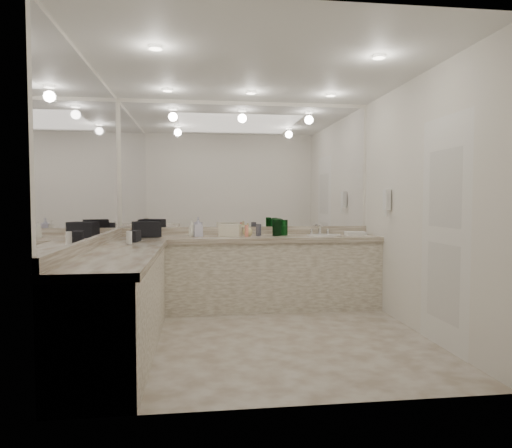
{
  "coord_description": "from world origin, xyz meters",
  "views": [
    {
      "loc": [
        -0.61,
        -4.35,
        1.35
      ],
      "look_at": [
        -0.01,
        0.4,
        1.09
      ],
      "focal_mm": 32.0,
      "sensor_mm": 36.0,
      "label": 1
    }
  ],
  "objects": [
    {
      "name": "green_bottle_4",
      "position": [
        0.46,
        1.26,
        1.0
      ],
      "size": [
        0.07,
        0.07,
        0.2
      ],
      "primitive_type": "cylinder",
      "color": "#0C551A",
      "rests_on": "vanity_back_top"
    },
    {
      "name": "amenity_bottle_4",
      "position": [
        -1.17,
        1.25,
        0.95
      ],
      "size": [
        0.04,
        0.04,
        0.09
      ],
      "primitive_type": "cylinder",
      "color": "#E57F66",
      "rests_on": "vanity_back_top"
    },
    {
      "name": "backsplash_left",
      "position": [
        -1.58,
        0.0,
        0.95
      ],
      "size": [
        0.04,
        3.0,
        0.1
      ],
      "primitive_type": "cube",
      "color": "beige",
      "rests_on": "vanity_left_top"
    },
    {
      "name": "green_bottle_0",
      "position": [
        0.34,
        1.22,
        1.0
      ],
      "size": [
        0.07,
        0.07,
        0.2
      ],
      "primitive_type": "cylinder",
      "color": "#0C551A",
      "rests_on": "vanity_back_top"
    },
    {
      "name": "amenity_bottle_2",
      "position": [
        -1.19,
        1.21,
        0.96
      ],
      "size": [
        0.05,
        0.05,
        0.12
      ],
      "primitive_type": "cylinder",
      "color": "silver",
      "rests_on": "vanity_back_top"
    },
    {
      "name": "black_bag_spill",
      "position": [
        -1.3,
        0.63,
        0.96
      ],
      "size": [
        0.13,
        0.23,
        0.12
      ],
      "primitive_type": "cube",
      "rotation": [
        0.0,
        0.0,
        -0.15
      ],
      "color": "black",
      "rests_on": "vanity_left_top"
    },
    {
      "name": "amenity_bottle_0",
      "position": [
        0.13,
        1.24,
        0.97
      ],
      "size": [
        0.07,
        0.07,
        0.15
      ],
      "primitive_type": "cylinder",
      "color": "#3F3F4C",
      "rests_on": "vanity_back_top"
    },
    {
      "name": "cream_cosmetic_case",
      "position": [
        -0.23,
        1.22,
        0.97
      ],
      "size": [
        0.29,
        0.23,
        0.15
      ],
      "primitive_type": "cube",
      "rotation": [
        0.0,
        0.0,
        -0.32
      ],
      "color": "beige",
      "rests_on": "vanity_back_top"
    },
    {
      "name": "green_bottle_3",
      "position": [
        0.38,
        1.25,
        1.0
      ],
      "size": [
        0.06,
        0.06,
        0.19
      ],
      "primitive_type": "cylinder",
      "color": "#0C551A",
      "rests_on": "vanity_back_top"
    },
    {
      "name": "vanity_left_top",
      "position": [
        -1.29,
        -0.3,
        0.87
      ],
      "size": [
        0.64,
        2.42,
        0.06
      ],
      "primitive_type": "cube",
      "color": "beige",
      "rests_on": "vanity_left_base"
    },
    {
      "name": "amenity_bottle_3",
      "position": [
        -0.03,
        1.15,
        0.97
      ],
      "size": [
        0.05,
        0.05,
        0.14
      ],
      "primitive_type": "cylinder",
      "color": "#E57F66",
      "rests_on": "vanity_back_top"
    },
    {
      "name": "vanity_left_base",
      "position": [
        -1.3,
        -0.3,
        0.42
      ],
      "size": [
        0.6,
        2.4,
        0.84
      ],
      "primitive_type": "cube",
      "color": "silver",
      "rests_on": "floor"
    },
    {
      "name": "mirror_back",
      "position": [
        0.0,
        1.49,
        1.77
      ],
      "size": [
        3.12,
        0.01,
        1.55
      ],
      "primitive_type": "cube",
      "color": "white",
      "rests_on": "wall_back"
    },
    {
      "name": "amenity_bottle_1",
      "position": [
        -0.28,
        1.25,
        0.94
      ],
      "size": [
        0.05,
        0.05,
        0.09
      ],
      "primitive_type": "cylinder",
      "color": "#3F3F4C",
      "rests_on": "vanity_back_top"
    },
    {
      "name": "hand_towel",
      "position": [
        1.37,
        1.23,
        0.92
      ],
      "size": [
        0.27,
        0.19,
        0.04
      ],
      "primitive_type": "cube",
      "rotation": [
        0.0,
        0.0,
        -0.08
      ],
      "color": "white",
      "rests_on": "vanity_back_top"
    },
    {
      "name": "wall_phone",
      "position": [
        1.56,
        0.7,
        1.35
      ],
      "size": [
        0.06,
        0.1,
        0.24
      ],
      "primitive_type": "cube",
      "color": "white",
      "rests_on": "wall_right"
    },
    {
      "name": "wall_left",
      "position": [
        -1.6,
        0.0,
        1.3
      ],
      "size": [
        0.02,
        3.0,
        2.6
      ],
      "primitive_type": "cube",
      "color": "silver",
      "rests_on": "floor"
    },
    {
      "name": "soap_bottle_b",
      "position": [
        -0.62,
        1.22,
        1.01
      ],
      "size": [
        0.12,
        0.12,
        0.22
      ],
      "primitive_type": "imported",
      "rotation": [
        0.0,
        0.0,
        0.22
      ],
      "color": "silver",
      "rests_on": "vanity_back_top"
    },
    {
      "name": "faucet",
      "position": [
        0.95,
        1.41,
        0.97
      ],
      "size": [
        0.24,
        0.16,
        0.14
      ],
      "primitive_type": "cube",
      "color": "silver",
      "rests_on": "vanity_back_top"
    },
    {
      "name": "backsplash_back",
      "position": [
        0.0,
        1.48,
        0.95
      ],
      "size": [
        3.2,
        0.04,
        0.1
      ],
      "primitive_type": "cube",
      "color": "beige",
      "rests_on": "vanity_back_top"
    },
    {
      "name": "door",
      "position": [
        1.59,
        -0.5,
        1.05
      ],
      "size": [
        0.02,
        0.82,
        2.1
      ],
      "primitive_type": "cube",
      "color": "white",
      "rests_on": "wall_right"
    },
    {
      "name": "black_toiletry_bag",
      "position": [
        -1.23,
        1.16,
        0.99
      ],
      "size": [
        0.36,
        0.28,
        0.18
      ],
      "primitive_type": "cube",
      "rotation": [
        0.0,
        0.0,
        0.28
      ],
      "color": "black",
      "rests_on": "vanity_back_top"
    },
    {
      "name": "mirror_left",
      "position": [
        -1.59,
        0.0,
        1.77
      ],
      "size": [
        0.01,
        2.92,
        1.55
      ],
      "primitive_type": "cube",
      "color": "white",
      "rests_on": "wall_left"
    },
    {
      "name": "amenity_bottle_5",
      "position": [
        -0.6,
        1.24,
        0.96
      ],
      "size": [
        0.05,
        0.05,
        0.13
      ],
      "primitive_type": "cylinder",
      "color": "#3F3F4C",
      "rests_on": "vanity_back_top"
    },
    {
      "name": "wall_back",
      "position": [
        0.0,
        1.5,
        1.3
      ],
      "size": [
        3.2,
        0.02,
        2.6
      ],
      "primitive_type": "cube",
      "color": "silver",
      "rests_on": "floor"
    },
    {
      "name": "vanity_back_base",
      "position": [
        0.0,
        1.2,
        0.42
      ],
      "size": [
        3.2,
        0.6,
        0.84
      ],
      "primitive_type": "cube",
      "color": "silver",
      "rests_on": "floor"
    },
    {
      "name": "vanity_back_top",
      "position": [
        0.0,
        1.19,
        0.87
      ],
      "size": [
        3.2,
        0.64,
        0.06
      ],
      "primitive_type": "cube",
      "color": "beige",
      "rests_on": "vanity_back_base"
    },
    {
      "name": "lotion_left",
      "position": [
        -1.3,
        0.29,
        0.97
      ],
      "size": [
        0.06,
        0.06,
        0.13
      ],
      "primitive_type": "cylinder",
      "color": "white",
      "rests_on": "vanity_left_top"
    },
    {
      "name": "floor",
      "position": [
        0.0,
        0.0,
        0.0
      ],
      "size": [
        3.2,
        3.2,
        0.0
      ],
      "primitive_type": "plane",
      "color": "#BCB2A3",
      "rests_on": "ground"
    },
    {
      "name": "green_bottle_1",
      "position": [
        0.33,
        1.21,
        1.01
      ],
      "size": [
        0.07,
        0.07,
        0.21
      ],
      "primitive_type": "cylinder",
      "color": "#0C551A",
      "rests_on": "vanity_back_top"
    },
    {
      "name": "ceiling",
      "position": [
        0.0,
        0.0,
        2.6
      ],
      "size": [
        3.2,
        3.2,
        0.0
      ],
      "primitive_type": "plane",
      "color": "white",
      "rests_on": "floor"
    },
    {
      "name": "wall_right",
      "position": [
        1.6,
        0.0,
        1.3
      ],
      "size": [
        0.02,
        3.0,
        2.6
      ],
      "primitive_type": "cube",
      "color": "silver",
      "rests_on": "floor"
    },
    {
      "name": "soap_bottle_a",
      "position": [
        -0.7,
        1.26,
        0.99
      ],
      "size": [
        0.1,
        0.1,
        0.19
      ],
      "primitive_type": "imported",
      "rotation": [
        0.0,
        0.0,
        -0.44
      ],
      "color": "white",
      "rests_on": "vanity_back_top"
    },
    {
      "name": "sink",
      "position": [
        0.95,
        1.2,
        0.9
      ],
      "size": [
        0.44,
        0.44,
        0.03
      ],
      "primitive_type": "cylinder",
      "color": "white",
      "rests_on": "vanity_back_top"
    },
    {
      "name": "soap_bottle_c",
      "position": [
        -0.01,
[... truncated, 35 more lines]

